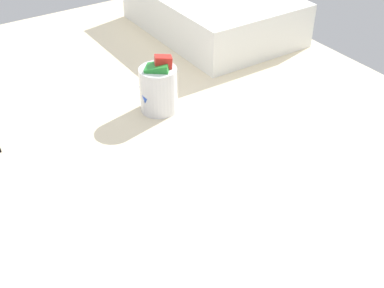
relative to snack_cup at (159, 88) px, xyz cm
name	(u,v)px	position (x,y,z in cm)	size (l,w,h in cm)	color
bed_mattress	(159,190)	(16.55, -10.28, -15.02)	(180.00, 140.00, 18.00)	beige
snack_cup	(159,88)	(0.00, 0.00, 0.00)	(9.00, 9.52, 13.88)	silver
pillow	(212,11)	(-31.48, 37.72, 0.48)	(52.00, 36.00, 13.00)	white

